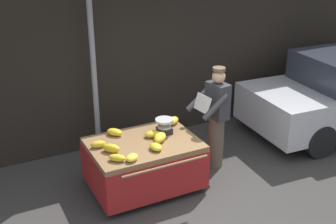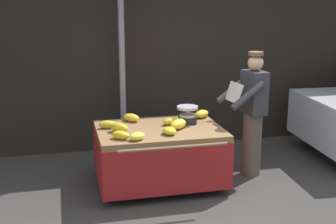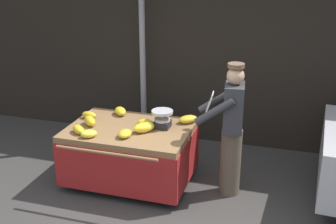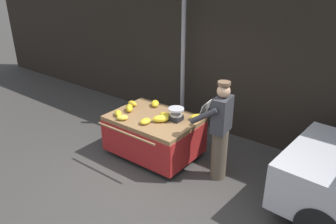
# 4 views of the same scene
# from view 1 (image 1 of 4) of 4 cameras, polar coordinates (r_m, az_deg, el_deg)

# --- Properties ---
(ground_plane) EXTENTS (60.00, 60.00, 0.00)m
(ground_plane) POSITION_cam_1_polar(r_m,az_deg,el_deg) (6.36, 5.39, -13.02)
(ground_plane) COLOR #383533
(back_wall) EXTENTS (16.00, 0.24, 3.53)m
(back_wall) POSITION_cam_1_polar(r_m,az_deg,el_deg) (7.86, -4.97, 8.52)
(back_wall) COLOR black
(back_wall) RESTS_ON ground
(street_pole) EXTENTS (0.09, 0.09, 3.05)m
(street_pole) POSITION_cam_1_polar(r_m,az_deg,el_deg) (7.28, -9.55, 5.11)
(street_pole) COLOR gray
(street_pole) RESTS_ON ground
(banana_cart) EXTENTS (1.61, 1.34, 0.78)m
(banana_cart) POSITION_cam_1_polar(r_m,az_deg,el_deg) (6.61, -3.14, -5.51)
(banana_cart) COLOR olive
(banana_cart) RESTS_ON ground
(weighing_scale) EXTENTS (0.28, 0.28, 0.24)m
(weighing_scale) POSITION_cam_1_polar(r_m,az_deg,el_deg) (6.72, -0.47, -1.84)
(weighing_scale) COLOR black
(weighing_scale) RESTS_ON banana_cart
(banana_bunch_0) EXTENTS (0.27, 0.20, 0.10)m
(banana_bunch_0) POSITION_cam_1_polar(r_m,az_deg,el_deg) (6.64, -2.01, -2.85)
(banana_bunch_0) COLOR gold
(banana_bunch_0) RESTS_ON banana_cart
(banana_bunch_1) EXTENTS (0.26, 0.24, 0.10)m
(banana_bunch_1) POSITION_cam_1_polar(r_m,az_deg,el_deg) (6.02, -6.59, -5.91)
(banana_bunch_1) COLOR gold
(banana_bunch_1) RESTS_ON banana_cart
(banana_bunch_2) EXTENTS (0.23, 0.14, 0.10)m
(banana_bunch_2) POSITION_cam_1_polar(r_m,az_deg,el_deg) (6.41, -9.01, -4.13)
(banana_bunch_2) COLOR gold
(banana_bunch_2) RESTS_ON banana_cart
(banana_bunch_3) EXTENTS (0.31, 0.32, 0.12)m
(banana_bunch_3) POSITION_cam_1_polar(r_m,az_deg,el_deg) (6.50, -1.05, -3.29)
(banana_bunch_3) COLOR yellow
(banana_bunch_3) RESTS_ON banana_cart
(banana_bunch_4) EXTENTS (0.27, 0.29, 0.11)m
(banana_bunch_4) POSITION_cam_1_polar(r_m,az_deg,el_deg) (6.73, -6.91, -2.59)
(banana_bunch_4) COLOR gold
(banana_bunch_4) RESTS_ON banana_cart
(banana_bunch_5) EXTENTS (0.17, 0.23, 0.09)m
(banana_bunch_5) POSITION_cam_1_polar(r_m,az_deg,el_deg) (6.27, -1.59, -4.53)
(banana_bunch_5) COLOR gold
(banana_bunch_5) RESTS_ON banana_cart
(banana_bunch_6) EXTENTS (0.25, 0.24, 0.09)m
(banana_bunch_6) POSITION_cam_1_polar(r_m,az_deg,el_deg) (6.01, -4.67, -5.90)
(banana_bunch_6) COLOR yellow
(banana_bunch_6) RESTS_ON banana_cart
(banana_bunch_7) EXTENTS (0.27, 0.27, 0.12)m
(banana_bunch_7) POSITION_cam_1_polar(r_m,az_deg,el_deg) (6.25, -7.36, -4.65)
(banana_bunch_7) COLOR gold
(banana_bunch_7) RESTS_ON banana_cart
(banana_bunch_8) EXTENTS (0.30, 0.30, 0.10)m
(banana_bunch_8) POSITION_cam_1_polar(r_m,az_deg,el_deg) (7.07, 0.66, -1.12)
(banana_bunch_8) COLOR gold
(banana_bunch_8) RESTS_ON banana_cart
(vendor_person) EXTENTS (0.61, 0.56, 1.71)m
(vendor_person) POSITION_cam_1_polar(r_m,az_deg,el_deg) (7.11, 6.22, -0.75)
(vendor_person) COLOR brown
(vendor_person) RESTS_ON ground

